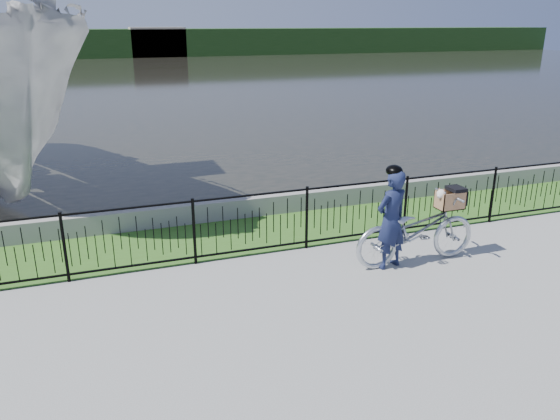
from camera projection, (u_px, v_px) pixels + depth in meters
name	position (u px, v px, depth m)	size (l,w,h in m)	color
ground	(284.00, 297.00, 8.05)	(120.00, 120.00, 0.00)	gray
grass_strip	(238.00, 235.00, 10.36)	(60.00, 2.00, 0.01)	#35641F
water	(121.00, 80.00, 37.43)	(120.00, 120.00, 0.00)	black
quay_wall	(225.00, 209.00, 11.19)	(60.00, 0.30, 0.40)	gray
fence	(252.00, 225.00, 9.28)	(14.00, 0.06, 1.15)	black
far_treeline	(102.00, 43.00, 60.98)	(120.00, 6.00, 3.00)	#1E3E17
far_building_right	(158.00, 42.00, 61.51)	(6.00, 3.00, 3.20)	gray
bicycle_rig	(417.00, 230.00, 9.03)	(2.20, 0.77, 1.27)	#B5BBC2
cyclist	(391.00, 218.00, 8.77)	(0.69, 0.55, 1.72)	#161D3D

